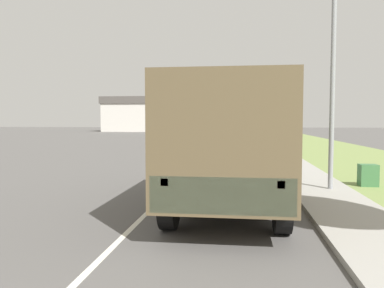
{
  "coord_description": "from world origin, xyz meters",
  "views": [
    {
      "loc": [
        2.1,
        0.46,
        2.1
      ],
      "look_at": [
        0.73,
        11.15,
        1.44
      ],
      "focal_mm": 35.0,
      "sensor_mm": 36.0,
      "label": 1
    }
  ],
  "objects_px": {
    "car_second_ahead": "(194,137)",
    "military_truck": "(228,139)",
    "car_nearest_ahead": "(232,144)",
    "lamp_post": "(326,50)"
  },
  "relations": [
    {
      "from": "car_second_ahead",
      "to": "military_truck",
      "type": "bearing_deg",
      "value": -81.09
    },
    {
      "from": "car_second_ahead",
      "to": "lamp_post",
      "type": "relative_size",
      "value": 0.66
    },
    {
      "from": "car_nearest_ahead",
      "to": "car_second_ahead",
      "type": "bearing_deg",
      "value": 109.14
    },
    {
      "from": "military_truck",
      "to": "lamp_post",
      "type": "xyz_separation_m",
      "value": [
        2.71,
        2.09,
        2.48
      ]
    },
    {
      "from": "military_truck",
      "to": "car_second_ahead",
      "type": "height_order",
      "value": "military_truck"
    },
    {
      "from": "car_nearest_ahead",
      "to": "lamp_post",
      "type": "height_order",
      "value": "lamp_post"
    },
    {
      "from": "car_nearest_ahead",
      "to": "lamp_post",
      "type": "bearing_deg",
      "value": -75.88
    },
    {
      "from": "military_truck",
      "to": "car_second_ahead",
      "type": "distance_m",
      "value": 24.19
    },
    {
      "from": "car_nearest_ahead",
      "to": "car_second_ahead",
      "type": "height_order",
      "value": "car_nearest_ahead"
    },
    {
      "from": "car_nearest_ahead",
      "to": "lamp_post",
      "type": "relative_size",
      "value": 0.63
    }
  ]
}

